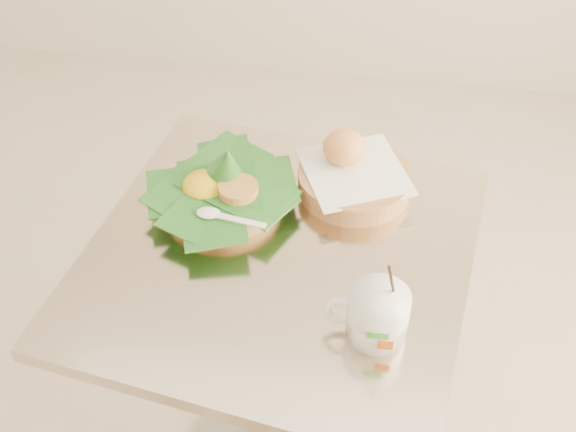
# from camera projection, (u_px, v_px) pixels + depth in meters

# --- Properties ---
(cafe_table) EXTENTS (0.80, 0.80, 0.75)m
(cafe_table) POSITION_uv_depth(u_px,v_px,m) (280.00, 325.00, 1.50)
(cafe_table) COLOR gray
(cafe_table) RESTS_ON floor
(rice_basket) EXTENTS (0.29, 0.29, 0.15)m
(rice_basket) POSITION_uv_depth(u_px,v_px,m) (222.00, 187.00, 1.42)
(rice_basket) COLOR #A47D46
(rice_basket) RESTS_ON cafe_table
(bread_basket) EXTENTS (0.26, 0.26, 0.12)m
(bread_basket) POSITION_uv_depth(u_px,v_px,m) (353.00, 175.00, 1.45)
(bread_basket) COLOR #A47D46
(bread_basket) RESTS_ON cafe_table
(coffee_mug) EXTENTS (0.14, 0.10, 0.18)m
(coffee_mug) POSITION_uv_depth(u_px,v_px,m) (376.00, 313.00, 1.18)
(coffee_mug) COLOR white
(coffee_mug) RESTS_ON cafe_table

